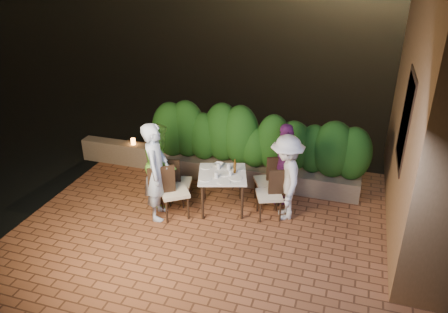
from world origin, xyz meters
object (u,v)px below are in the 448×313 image
at_px(diner_green, 161,164).
at_px(diner_white, 286,178).
at_px(beer_bottle, 235,166).
at_px(chair_left_front, 174,191).
at_px(chair_right_back, 267,180).
at_px(diner_blue, 156,172).
at_px(chair_left_back, 180,181).
at_px(parapet_lamp, 133,142).
at_px(dining_table, 222,191).
at_px(bowl, 219,164).
at_px(chair_right_front, 269,194).
at_px(diner_purple, 285,164).

relative_size(diner_green, diner_white, 0.99).
relative_size(beer_bottle, diner_green, 0.17).
bearing_deg(chair_left_front, chair_right_back, -3.16).
bearing_deg(chair_right_back, diner_green, -11.79).
xyz_separation_m(beer_bottle, diner_blue, (-1.25, -0.68, 0.03)).
xyz_separation_m(chair_left_back, diner_white, (2.01, 0.11, 0.35)).
bearing_deg(parapet_lamp, diner_white, -16.69).
height_order(chair_left_front, diner_blue, diner_blue).
xyz_separation_m(dining_table, bowl, (-0.17, 0.29, 0.40)).
distance_m(chair_left_back, chair_right_front, 1.74).
height_order(diner_white, parapet_lamp, diner_white).
distance_m(bowl, chair_right_front, 1.14).
relative_size(bowl, diner_blue, 0.09).
relative_size(dining_table, chair_left_front, 0.83).
xyz_separation_m(chair_right_front, diner_blue, (-1.93, -0.57, 0.44)).
height_order(diner_green, parapet_lamp, diner_green).
bearing_deg(dining_table, diner_white, 4.23).
bearing_deg(parapet_lamp, diner_blue, -50.82).
height_order(dining_table, chair_left_back, chair_left_back).
height_order(chair_left_back, chair_right_back, chair_right_back).
xyz_separation_m(dining_table, diner_purple, (1.04, 0.63, 0.43)).
distance_m(diner_green, parapet_lamp, 1.78).
height_order(chair_left_front, chair_right_front, chair_left_front).
height_order(chair_left_front, diner_green, diner_green).
bearing_deg(chair_left_back, chair_right_back, 4.86).
distance_m(dining_table, chair_left_back, 0.85).
bearing_deg(bowl, parapet_lamp, 159.02).
height_order(chair_left_front, chair_right_back, chair_left_front).
relative_size(chair_left_front, chair_right_front, 1.09).
relative_size(beer_bottle, diner_blue, 0.15).
bearing_deg(chair_right_back, diner_blue, 3.34).
bearing_deg(chair_left_back, chair_left_front, -91.59).
height_order(chair_right_front, diner_purple, diner_purple).
bearing_deg(chair_right_front, dining_table, -22.20).
height_order(chair_right_front, parapet_lamp, chair_right_front).
bearing_deg(diner_blue, dining_table, -75.42).
xyz_separation_m(beer_bottle, chair_right_back, (0.54, 0.37, -0.41)).
relative_size(beer_bottle, chair_right_front, 0.29).
xyz_separation_m(dining_table, chair_right_back, (0.75, 0.48, 0.10)).
bearing_deg(diner_green, chair_right_front, -111.57).
bearing_deg(bowl, diner_purple, 15.72).
relative_size(bowl, chair_left_back, 0.19).
relative_size(chair_right_back, diner_white, 0.60).
height_order(dining_table, diner_blue, diner_blue).
xyz_separation_m(bowl, diner_white, (1.33, -0.21, 0.03)).
xyz_separation_m(chair_left_front, parapet_lamp, (-1.71, 1.66, 0.05)).
bearing_deg(chair_left_back, chair_right_front, -11.93).
bearing_deg(diner_green, diner_white, -109.57).
height_order(dining_table, parapet_lamp, dining_table).
distance_m(beer_bottle, diner_blue, 1.42).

